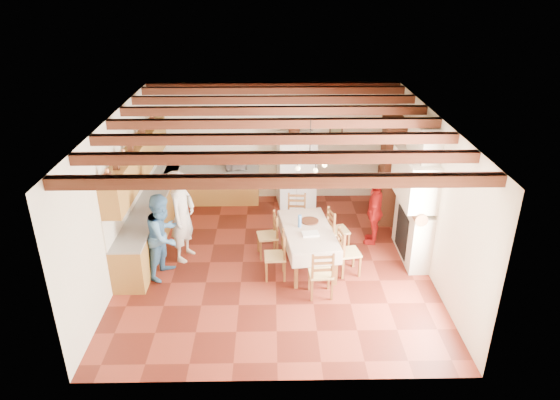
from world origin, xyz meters
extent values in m
cube|color=#4E180F|center=(0.00, 0.00, -0.01)|extent=(6.00, 6.50, 0.02)
cube|color=white|center=(0.00, 0.00, 3.01)|extent=(6.00, 6.50, 0.02)
cube|color=beige|center=(0.00, 3.26, 1.50)|extent=(6.00, 0.02, 3.00)
cube|color=beige|center=(0.00, -3.26, 1.50)|extent=(6.00, 0.02, 3.00)
cube|color=beige|center=(-3.01, 0.00, 1.50)|extent=(0.02, 6.50, 3.00)
cube|color=beige|center=(3.01, 0.00, 1.50)|extent=(0.02, 6.50, 3.00)
cube|color=brown|center=(-2.70, 1.05, 0.43)|extent=(0.60, 4.30, 0.86)
cube|color=brown|center=(-1.55, 2.95, 0.43)|extent=(2.30, 0.60, 0.86)
cube|color=gray|center=(-2.70, 1.05, 0.88)|extent=(0.62, 4.30, 0.04)
cube|color=gray|center=(-1.55, 2.95, 0.88)|extent=(2.34, 0.62, 0.04)
cube|color=silver|center=(-2.98, 1.05, 1.20)|extent=(0.03, 4.30, 0.60)
cube|color=silver|center=(-1.55, 3.23, 1.20)|extent=(2.30, 0.03, 0.60)
cube|color=brown|center=(-2.83, 1.05, 1.85)|extent=(0.35, 4.20, 0.70)
cube|color=#302017|center=(1.55, 3.23, 1.85)|extent=(0.34, 0.03, 0.42)
cube|color=white|center=(0.55, 2.82, 0.90)|extent=(0.98, 0.84, 1.81)
cube|color=white|center=(0.64, -0.07, 0.77)|extent=(1.15, 1.92, 0.05)
cube|color=brown|center=(0.38, -0.92, 0.37)|extent=(0.08, 0.08, 0.75)
cube|color=brown|center=(1.12, -0.83, 0.37)|extent=(0.08, 0.08, 0.75)
cube|color=brown|center=(0.17, 0.68, 0.37)|extent=(0.08, 0.08, 0.75)
cube|color=brown|center=(0.91, 0.78, 0.37)|extent=(0.08, 0.08, 0.75)
torus|color=black|center=(0.64, -0.07, 2.25)|extent=(0.47, 0.47, 0.03)
imported|color=beige|center=(-1.86, 0.22, 0.96)|extent=(0.65, 0.80, 1.92)
imported|color=teal|center=(-2.12, -0.39, 0.85)|extent=(0.88, 0.99, 1.69)
imported|color=#9F1111|center=(2.13, 0.79, 0.74)|extent=(0.60, 0.94, 1.49)
imported|color=silver|center=(-0.97, 2.95, 1.04)|extent=(0.58, 0.45, 0.28)
imported|color=#33170D|center=(0.49, 2.82, 1.96)|extent=(0.34, 0.34, 0.29)
camera|label=1|loc=(-0.07, -8.72, 5.42)|focal=32.00mm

